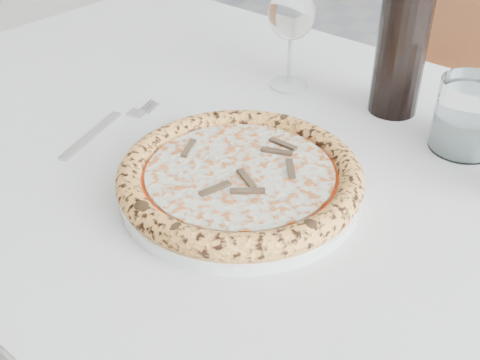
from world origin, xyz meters
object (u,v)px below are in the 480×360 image
at_px(dining_table, 285,213).
at_px(tumbler, 467,120).
at_px(wine_bottle, 404,30).
at_px(pizza, 240,176).
at_px(wine_glass, 292,15).
at_px(plate, 240,188).

height_order(dining_table, tumbler, tumbler).
relative_size(dining_table, wine_bottle, 4.85).
distance_m(pizza, wine_glass, 0.33).
bearing_deg(pizza, wine_bottle, 83.15).
distance_m(plate, tumbler, 0.32).
bearing_deg(wine_bottle, plate, -96.85).
height_order(dining_table, wine_bottle, wine_bottle).
distance_m(pizza, wine_bottle, 0.33).
xyz_separation_m(pizza, wine_glass, (-0.13, 0.28, 0.09)).
bearing_deg(dining_table, wine_glass, 126.05).
height_order(plate, pizza, pizza).
bearing_deg(dining_table, tumbler, 47.16).
bearing_deg(tumbler, wine_bottle, 163.12).
relative_size(plate, wine_glass, 1.78).
distance_m(wine_glass, tumbler, 0.31).
height_order(tumbler, wine_bottle, wine_bottle).
xyz_separation_m(wine_glass, wine_bottle, (0.17, 0.03, 0.01)).
bearing_deg(wine_glass, tumbler, -1.23).
relative_size(plate, wine_bottle, 0.99).
bearing_deg(wine_bottle, tumbler, -16.88).
height_order(pizza, wine_bottle, wine_bottle).
xyz_separation_m(tumbler, wine_bottle, (-0.13, 0.04, 0.08)).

